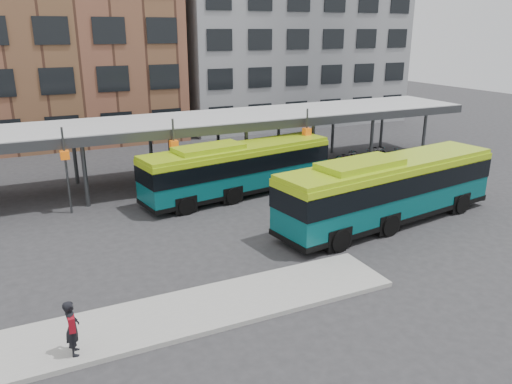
# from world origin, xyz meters

# --- Properties ---
(ground) EXTENTS (120.00, 120.00, 0.00)m
(ground) POSITION_xyz_m (0.00, 0.00, 0.00)
(ground) COLOR #28282B
(ground) RESTS_ON ground
(boarding_island) EXTENTS (14.00, 3.00, 0.18)m
(boarding_island) POSITION_xyz_m (-5.50, -3.00, 0.09)
(boarding_island) COLOR gray
(boarding_island) RESTS_ON ground
(canopy) EXTENTS (40.00, 6.53, 4.80)m
(canopy) POSITION_xyz_m (-0.06, 12.87, 3.91)
(canopy) COLOR #999B9E
(canopy) RESTS_ON ground
(building_brick) EXTENTS (26.00, 14.00, 22.00)m
(building_brick) POSITION_xyz_m (-10.00, 32.00, 11.00)
(building_brick) COLOR brown
(building_brick) RESTS_ON ground
(building_grey) EXTENTS (24.00, 14.00, 20.00)m
(building_grey) POSITION_xyz_m (16.00, 32.00, 10.00)
(building_grey) COLOR slate
(building_grey) RESTS_ON ground
(bus_front) EXTENTS (13.47, 4.67, 3.64)m
(bus_front) POSITION_xyz_m (5.79, 1.13, 1.90)
(bus_front) COLOR #06494C
(bus_front) RESTS_ON ground
(bus_rear) EXTENTS (12.42, 4.55, 3.35)m
(bus_rear) POSITION_xyz_m (0.60, 8.64, 1.75)
(bus_rear) COLOR #06494C
(bus_rear) RESTS_ON ground
(pedestrian) EXTENTS (0.46, 0.69, 1.80)m
(pedestrian) POSITION_xyz_m (-10.32, -3.88, 1.10)
(pedestrian) COLOR black
(pedestrian) RESTS_ON boarding_island
(bike_rack) EXTENTS (5.61, 1.40, 1.06)m
(bike_rack) POSITION_xyz_m (12.98, 12.03, 0.47)
(bike_rack) COLOR slate
(bike_rack) RESTS_ON ground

